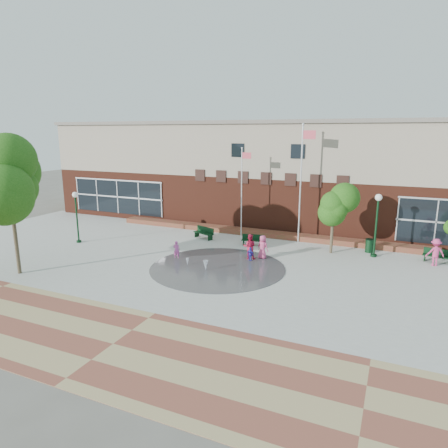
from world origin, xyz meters
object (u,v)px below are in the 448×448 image
at_px(child_splash, 176,250).
at_px(bench_left, 204,235).
at_px(flagpole_left, 242,188).
at_px(flagpole_right, 301,178).
at_px(trash_can, 369,246).
at_px(tree_big_left, 8,178).

bearing_deg(child_splash, bench_left, -95.12).
relative_size(flagpole_left, flagpole_right, 0.80).
xyz_separation_m(flagpole_left, trash_can, (9.64, -0.09, -3.48)).
relative_size(flagpole_right, bench_left, 4.63).
xyz_separation_m(bench_left, child_splash, (0.62, -5.26, 0.31)).
bearing_deg(child_splash, tree_big_left, 29.67).
bearing_deg(trash_can, tree_big_left, -145.47).
distance_m(flagpole_left, bench_left, 4.76).
height_order(bench_left, trash_can, trash_can).
relative_size(flagpole_left, child_splash, 5.86).
height_order(flagpole_right, child_splash, flagpole_right).
bearing_deg(flagpole_right, tree_big_left, -122.44).
height_order(bench_left, child_splash, child_splash).
bearing_deg(flagpole_right, child_splash, -119.12).
height_order(flagpole_left, flagpole_right, flagpole_right).
distance_m(flagpole_left, child_splash, 7.78).
bearing_deg(child_splash, trash_can, -162.23).
xyz_separation_m(flagpole_left, tree_big_left, (-9.16, -13.02, 1.77)).
bearing_deg(flagpole_right, flagpole_left, -159.91).
bearing_deg(flagpole_left, tree_big_left, -120.65).
distance_m(flagpole_left, tree_big_left, 16.02).
xyz_separation_m(bench_left, trash_can, (12.29, 1.37, 0.19)).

